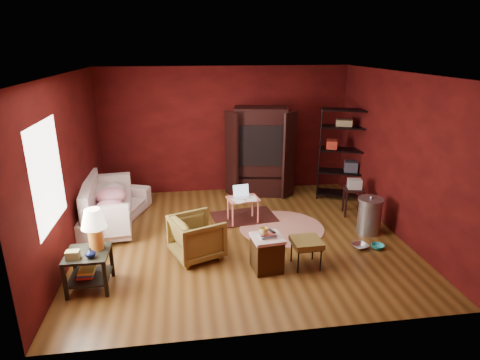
# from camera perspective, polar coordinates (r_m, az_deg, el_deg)

# --- Properties ---
(room) EXTENTS (5.54, 5.04, 2.84)m
(room) POSITION_cam_1_polar(r_m,az_deg,el_deg) (6.61, -0.08, 2.70)
(room) COLOR brown
(room) RESTS_ON ground
(sofa) EXTENTS (1.28, 2.23, 0.84)m
(sofa) POSITION_cam_1_polar(r_m,az_deg,el_deg) (7.85, -18.40, -3.25)
(sofa) COLOR beige
(sofa) RESTS_ON ground
(armchair) EXTENTS (0.90, 0.92, 0.75)m
(armchair) POSITION_cam_1_polar(r_m,az_deg,el_deg) (6.42, -6.15, -7.81)
(armchair) COLOR black
(armchair) RESTS_ON ground
(pet_bowl_steel) EXTENTS (0.27, 0.12, 0.26)m
(pet_bowl_steel) POSITION_cam_1_polar(r_m,az_deg,el_deg) (7.03, 16.80, -8.29)
(pet_bowl_steel) COLOR #B3B4BA
(pet_bowl_steel) RESTS_ON ground
(pet_bowl_turquoise) EXTENTS (0.23, 0.15, 0.22)m
(pet_bowl_turquoise) POSITION_cam_1_polar(r_m,az_deg,el_deg) (7.11, 19.04, -8.41)
(pet_bowl_turquoise) COLOR teal
(pet_bowl_turquoise) RESTS_ON ground
(vase) EXTENTS (0.17, 0.17, 0.13)m
(vase) POSITION_cam_1_polar(r_m,az_deg,el_deg) (5.74, -20.50, -9.71)
(vase) COLOR #0D1541
(vase) RESTS_ON side_table
(mug) EXTENTS (0.15, 0.13, 0.13)m
(mug) POSITION_cam_1_polar(r_m,az_deg,el_deg) (5.87, 3.39, -7.17)
(mug) COLOR #DCCA6B
(mug) RESTS_ON hamper
(side_table) EXTENTS (0.57, 0.57, 1.14)m
(side_table) POSITION_cam_1_polar(r_m,az_deg,el_deg) (5.88, -20.43, -8.21)
(side_table) COLOR black
(side_table) RESTS_ON ground
(sofa_cushions) EXTENTS (0.97, 2.01, 0.81)m
(sofa_cushions) POSITION_cam_1_polar(r_m,az_deg,el_deg) (7.82, -18.48, -3.51)
(sofa_cushions) COLOR beige
(sofa_cushions) RESTS_ON sofa
(hamper) EXTENTS (0.49, 0.49, 0.62)m
(hamper) POSITION_cam_1_polar(r_m,az_deg,el_deg) (6.09, 3.85, -10.23)
(hamper) COLOR #41260F
(hamper) RESTS_ON ground
(footstool) EXTENTS (0.45, 0.45, 0.45)m
(footstool) POSITION_cam_1_polar(r_m,az_deg,el_deg) (6.19, 9.44, -8.87)
(footstool) COLOR black
(footstool) RESTS_ON ground
(rug_round) EXTENTS (2.07, 2.07, 0.01)m
(rug_round) POSITION_cam_1_polar(r_m,az_deg,el_deg) (7.52, 5.94, -6.75)
(rug_round) COLOR beige
(rug_round) RESTS_ON ground
(rug_oriental) EXTENTS (1.31, 0.96, 0.01)m
(rug_oriental) POSITION_cam_1_polar(r_m,az_deg,el_deg) (7.91, 0.56, -5.24)
(rug_oriental) COLOR #471713
(rug_oriental) RESTS_ON ground
(laptop_desk) EXTENTS (0.63, 0.52, 0.71)m
(laptop_desk) POSITION_cam_1_polar(r_m,az_deg,el_deg) (7.56, 0.40, -2.94)
(laptop_desk) COLOR #FD7F73
(laptop_desk) RESTS_ON ground
(tv_armoire) EXTENTS (1.52, 0.97, 1.96)m
(tv_armoire) POSITION_cam_1_polar(r_m,az_deg,el_deg) (8.85, 2.87, 4.24)
(tv_armoire) COLOR black
(tv_armoire) RESTS_ON ground
(wire_shelving) EXTENTS (1.05, 0.71, 1.97)m
(wire_shelving) POSITION_cam_1_polar(r_m,az_deg,el_deg) (8.87, 14.35, 4.11)
(wire_shelving) COLOR black
(wire_shelving) RESTS_ON ground
(small_stand) EXTENTS (0.44, 0.44, 0.74)m
(small_stand) POSITION_cam_1_polar(r_m,az_deg,el_deg) (8.16, 15.93, -1.15)
(small_stand) COLOR black
(small_stand) RESTS_ON ground
(trash_can) EXTENTS (0.60, 0.60, 0.70)m
(trash_can) POSITION_cam_1_polar(r_m,az_deg,el_deg) (7.55, 17.92, -4.81)
(trash_can) COLOR #96959C
(trash_can) RESTS_ON ground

